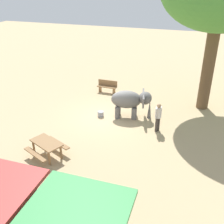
{
  "coord_description": "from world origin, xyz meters",
  "views": [
    {
      "loc": [
        -4.56,
        13.38,
        7.51
      ],
      "look_at": [
        -0.48,
        0.82,
        0.8
      ],
      "focal_mm": 43.3,
      "sensor_mm": 36.0,
      "label": 1
    }
  ],
  "objects_px": {
    "person_handler": "(158,115)",
    "feed_bucket": "(101,114)",
    "elephant": "(131,101)",
    "wooden_bench": "(107,86)",
    "picnic_table_near": "(47,146)"
  },
  "relations": [
    {
      "from": "wooden_bench",
      "to": "picnic_table_near",
      "type": "xyz_separation_m",
      "value": [
        0.14,
        8.12,
        0.12
      ]
    },
    {
      "from": "feed_bucket",
      "to": "wooden_bench",
      "type": "bearing_deg",
      "value": -77.23
    },
    {
      "from": "person_handler",
      "to": "picnic_table_near",
      "type": "relative_size",
      "value": 0.82
    },
    {
      "from": "wooden_bench",
      "to": "picnic_table_near",
      "type": "relative_size",
      "value": 0.71
    },
    {
      "from": "elephant",
      "to": "feed_bucket",
      "type": "height_order",
      "value": "elephant"
    },
    {
      "from": "elephant",
      "to": "feed_bucket",
      "type": "relative_size",
      "value": 6.66
    },
    {
      "from": "person_handler",
      "to": "elephant",
      "type": "bearing_deg",
      "value": -4.29
    },
    {
      "from": "person_handler",
      "to": "feed_bucket",
      "type": "xyz_separation_m",
      "value": [
        3.47,
        -0.64,
        -0.79
      ]
    },
    {
      "from": "feed_bucket",
      "to": "picnic_table_near",
      "type": "bearing_deg",
      "value": 77.88
    },
    {
      "from": "wooden_bench",
      "to": "feed_bucket",
      "type": "xyz_separation_m",
      "value": [
        -0.82,
        3.64,
        -0.31
      ]
    },
    {
      "from": "wooden_bench",
      "to": "picnic_table_near",
      "type": "height_order",
      "value": "wooden_bench"
    },
    {
      "from": "wooden_bench",
      "to": "picnic_table_near",
      "type": "distance_m",
      "value": 8.12
    },
    {
      "from": "wooden_bench",
      "to": "feed_bucket",
      "type": "height_order",
      "value": "wooden_bench"
    },
    {
      "from": "person_handler",
      "to": "feed_bucket",
      "type": "bearing_deg",
      "value": 17.23
    },
    {
      "from": "elephant",
      "to": "picnic_table_near",
      "type": "relative_size",
      "value": 1.21
    }
  ]
}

